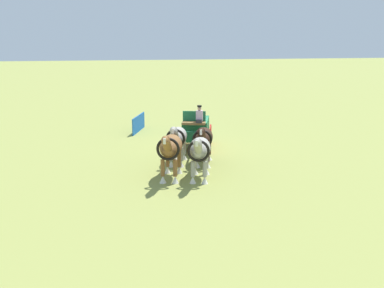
% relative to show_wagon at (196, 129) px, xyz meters
% --- Properties ---
extents(ground_plane, '(220.00, 220.00, 0.00)m').
position_rel_show_wagon_xyz_m(ground_plane, '(-0.15, 0.04, -1.14)').
color(ground_plane, olive).
extents(show_wagon, '(5.55, 2.51, 2.69)m').
position_rel_show_wagon_xyz_m(show_wagon, '(0.00, 0.00, 0.00)').
color(show_wagon, '#195B38').
rests_on(show_wagon, ground).
extents(draft_horse_rear_near, '(3.14, 1.50, 2.18)m').
position_rel_show_wagon_xyz_m(draft_horse_rear_near, '(3.52, -0.36, 0.18)').
color(draft_horse_rear_near, '#331E14').
rests_on(draft_horse_rear_near, ground).
extents(draft_horse_rear_off, '(3.05, 1.45, 2.20)m').
position_rel_show_wagon_xyz_m(draft_horse_rear_off, '(3.16, -1.61, 0.19)').
color(draft_horse_rear_off, '#9E998E').
rests_on(draft_horse_rear_off, ground).
extents(draft_horse_lead_near, '(3.00, 1.48, 2.23)m').
position_rel_show_wagon_xyz_m(draft_horse_lead_near, '(6.01, -1.08, 0.22)').
color(draft_horse_lead_near, '#9E998E').
rests_on(draft_horse_lead_near, ground).
extents(draft_horse_lead_off, '(3.15, 1.56, 2.31)m').
position_rel_show_wagon_xyz_m(draft_horse_lead_off, '(5.64, -2.33, 0.29)').
color(draft_horse_lead_off, brown).
rests_on(draft_horse_lead_off, ground).
extents(sponsor_banner, '(3.05, 1.10, 1.10)m').
position_rel_show_wagon_xyz_m(sponsor_banner, '(-5.63, -2.79, -0.59)').
color(sponsor_banner, '#1959B2').
rests_on(sponsor_banner, ground).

